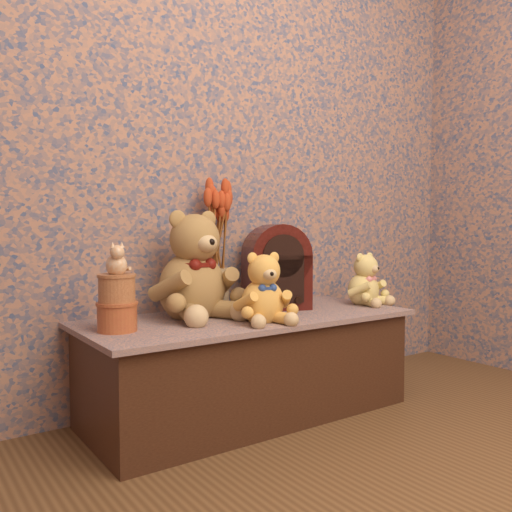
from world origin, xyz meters
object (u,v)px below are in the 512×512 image
at_px(biscuit_tin_lower, 117,317).
at_px(teddy_small, 363,277).
at_px(teddy_large, 192,260).
at_px(ceramic_vase, 217,289).
at_px(cathedral_radio, 276,266).
at_px(teddy_medium, 263,284).
at_px(cat_figurine, 116,258).

bearing_deg(biscuit_tin_lower, teddy_small, -1.40).
distance_m(teddy_large, ceramic_vase, 0.24).
bearing_deg(cathedral_radio, teddy_medium, -116.86).
relative_size(teddy_medium, ceramic_vase, 1.58).
bearing_deg(teddy_small, cathedral_radio, 151.62).
height_order(teddy_large, teddy_small, teddy_large).
relative_size(ceramic_vase, biscuit_tin_lower, 1.33).
height_order(teddy_small, cat_figurine, cat_figurine).
relative_size(teddy_large, ceramic_vase, 2.52).
bearing_deg(cat_figurine, teddy_medium, -0.87).
bearing_deg(teddy_large, biscuit_tin_lower, -167.21).
relative_size(biscuit_tin_lower, cat_figurine, 1.17).
bearing_deg(teddy_small, cat_figurine, 168.04).
height_order(ceramic_vase, cat_figurine, cat_figurine).
bearing_deg(biscuit_tin_lower, cat_figurine, 0.00).
xyz_separation_m(teddy_large, teddy_small, (0.81, -0.14, -0.10)).
distance_m(teddy_medium, cathedral_radio, 0.34).
relative_size(cathedral_radio, ceramic_vase, 2.06).
distance_m(teddy_medium, cat_figurine, 0.54).
height_order(cathedral_radio, ceramic_vase, cathedral_radio).
relative_size(teddy_large, cathedral_radio, 1.23).
distance_m(teddy_large, cat_figurine, 0.36).
xyz_separation_m(teddy_large, teddy_medium, (0.17, -0.24, -0.08)).
distance_m(cathedral_radio, cat_figurine, 0.76).
bearing_deg(teddy_small, teddy_medium, 178.78).
xyz_separation_m(teddy_medium, cat_figurine, (-0.51, 0.13, 0.11)).
bearing_deg(cathedral_radio, cat_figurine, -153.56).
distance_m(teddy_small, biscuit_tin_lower, 1.16).
bearing_deg(biscuit_tin_lower, teddy_large, 17.58).
height_order(cathedral_radio, biscuit_tin_lower, cathedral_radio).
relative_size(teddy_small, cat_figurine, 2.22).
relative_size(teddy_small, biscuit_tin_lower, 1.90).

